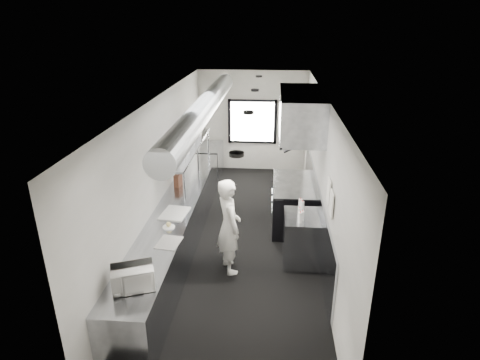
% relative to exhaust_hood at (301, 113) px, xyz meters
% --- Properties ---
extents(floor, '(3.00, 8.00, 0.01)m').
position_rel_exhaust_hood_xyz_m(floor, '(-1.10, -0.70, -2.39)').
color(floor, black).
rests_on(floor, ground).
extents(ceiling, '(3.00, 8.00, 0.01)m').
position_rel_exhaust_hood_xyz_m(ceiling, '(-1.10, -0.70, 0.41)').
color(ceiling, beige).
rests_on(ceiling, wall_back).
extents(wall_back, '(3.00, 0.02, 2.80)m').
position_rel_exhaust_hood_xyz_m(wall_back, '(-1.10, 3.30, -0.99)').
color(wall_back, silver).
rests_on(wall_back, floor).
extents(wall_front, '(3.00, 0.02, 2.80)m').
position_rel_exhaust_hood_xyz_m(wall_front, '(-1.10, -4.70, -0.99)').
color(wall_front, silver).
rests_on(wall_front, floor).
extents(wall_left, '(0.02, 8.00, 2.80)m').
position_rel_exhaust_hood_xyz_m(wall_left, '(-2.60, -0.70, -0.99)').
color(wall_left, silver).
rests_on(wall_left, floor).
extents(wall_right, '(0.02, 8.00, 2.80)m').
position_rel_exhaust_hood_xyz_m(wall_right, '(0.40, -0.70, -0.99)').
color(wall_right, silver).
rests_on(wall_right, floor).
extents(wall_cladding, '(0.03, 5.50, 1.10)m').
position_rel_exhaust_hood_xyz_m(wall_cladding, '(0.38, -0.40, -1.84)').
color(wall_cladding, gray).
rests_on(wall_cladding, wall_right).
extents(hvac_duct, '(0.40, 6.40, 0.40)m').
position_rel_exhaust_hood_xyz_m(hvac_duct, '(-1.80, -0.30, 0.16)').
color(hvac_duct, '#9CA1A5').
rests_on(hvac_duct, ceiling).
extents(service_window, '(1.36, 0.05, 1.25)m').
position_rel_exhaust_hood_xyz_m(service_window, '(-1.10, 3.26, -0.99)').
color(service_window, white).
rests_on(service_window, wall_back).
extents(exhaust_hood, '(0.81, 2.20, 0.88)m').
position_rel_exhaust_hood_xyz_m(exhaust_hood, '(0.00, 0.00, 0.00)').
color(exhaust_hood, gray).
rests_on(exhaust_hood, ceiling).
extents(prep_counter, '(0.70, 6.00, 0.90)m').
position_rel_exhaust_hood_xyz_m(prep_counter, '(-2.25, -1.20, -1.94)').
color(prep_counter, gray).
rests_on(prep_counter, floor).
extents(pass_shelf, '(0.45, 3.00, 0.68)m').
position_rel_exhaust_hood_xyz_m(pass_shelf, '(-2.29, 0.30, -0.86)').
color(pass_shelf, gray).
rests_on(pass_shelf, prep_counter).
extents(range, '(0.88, 1.60, 0.94)m').
position_rel_exhaust_hood_xyz_m(range, '(-0.06, 0.00, -1.92)').
color(range, black).
rests_on(range, floor).
extents(bottle_station, '(0.65, 0.80, 0.90)m').
position_rel_exhaust_hood_xyz_m(bottle_station, '(0.05, -1.40, -1.94)').
color(bottle_station, gray).
rests_on(bottle_station, floor).
extents(far_work_table, '(0.70, 1.20, 0.90)m').
position_rel_exhaust_hood_xyz_m(far_work_table, '(-2.25, 2.50, -1.94)').
color(far_work_table, gray).
rests_on(far_work_table, floor).
extents(notice_sheet_a, '(0.02, 0.28, 0.38)m').
position_rel_exhaust_hood_xyz_m(notice_sheet_a, '(0.37, -1.90, -0.79)').
color(notice_sheet_a, white).
rests_on(notice_sheet_a, wall_right).
extents(notice_sheet_b, '(0.02, 0.28, 0.38)m').
position_rel_exhaust_hood_xyz_m(notice_sheet_b, '(0.37, -2.25, -0.84)').
color(notice_sheet_b, white).
rests_on(notice_sheet_b, wall_right).
extents(line_cook, '(0.62, 0.73, 1.69)m').
position_rel_exhaust_hood_xyz_m(line_cook, '(-1.21, -1.77, -1.55)').
color(line_cook, silver).
rests_on(line_cook, floor).
extents(microwave, '(0.59, 0.52, 0.29)m').
position_rel_exhaust_hood_xyz_m(microwave, '(-2.23, -3.58, -1.34)').
color(microwave, silver).
rests_on(microwave, prep_counter).
extents(deli_tub_a, '(0.16, 0.16, 0.09)m').
position_rel_exhaust_hood_xyz_m(deli_tub_a, '(-2.36, -3.49, -1.44)').
color(deli_tub_a, '#B8C2B3').
rests_on(deli_tub_a, prep_counter).
extents(deli_tub_b, '(0.18, 0.18, 0.11)m').
position_rel_exhaust_hood_xyz_m(deli_tub_b, '(-2.40, -3.29, -1.44)').
color(deli_tub_b, '#B8C2B3').
rests_on(deli_tub_b, prep_counter).
extents(newspaper, '(0.38, 0.45, 0.01)m').
position_rel_exhaust_hood_xyz_m(newspaper, '(-2.06, -2.47, -1.49)').
color(newspaper, beige).
rests_on(newspaper, prep_counter).
extents(small_plate, '(0.24, 0.24, 0.02)m').
position_rel_exhaust_hood_xyz_m(small_plate, '(-2.18, -2.00, -1.48)').
color(small_plate, white).
rests_on(small_plate, prep_counter).
extents(pastry, '(0.08, 0.08, 0.08)m').
position_rel_exhaust_hood_xyz_m(pastry, '(-2.18, -2.00, -1.43)').
color(pastry, '#D5C170').
rests_on(pastry, small_plate).
extents(cutting_board, '(0.49, 0.61, 0.02)m').
position_rel_exhaust_hood_xyz_m(cutting_board, '(-2.20, -1.49, -1.48)').
color(cutting_board, silver).
rests_on(cutting_board, prep_counter).
extents(knife_block, '(0.14, 0.24, 0.25)m').
position_rel_exhaust_hood_xyz_m(knife_block, '(-2.42, -0.24, -1.37)').
color(knife_block, '#542E1D').
rests_on(knife_block, prep_counter).
extents(plate_stack_a, '(0.31, 0.31, 0.30)m').
position_rel_exhaust_hood_xyz_m(plate_stack_a, '(-2.31, -0.46, -0.67)').
color(plate_stack_a, white).
rests_on(plate_stack_a, pass_shelf).
extents(plate_stack_b, '(0.32, 0.32, 0.35)m').
position_rel_exhaust_hood_xyz_m(plate_stack_b, '(-2.30, -0.14, -0.65)').
color(plate_stack_b, white).
rests_on(plate_stack_b, pass_shelf).
extents(plate_stack_c, '(0.23, 0.23, 0.31)m').
position_rel_exhaust_hood_xyz_m(plate_stack_c, '(-2.29, 0.49, -0.66)').
color(plate_stack_c, white).
rests_on(plate_stack_c, pass_shelf).
extents(plate_stack_d, '(0.29, 0.29, 0.38)m').
position_rel_exhaust_hood_xyz_m(plate_stack_d, '(-2.28, 1.14, -0.63)').
color(plate_stack_d, white).
rests_on(plate_stack_d, pass_shelf).
extents(squeeze_bottle_a, '(0.08, 0.08, 0.19)m').
position_rel_exhaust_hood_xyz_m(squeeze_bottle_a, '(-0.02, -1.65, -1.40)').
color(squeeze_bottle_a, silver).
rests_on(squeeze_bottle_a, bottle_station).
extents(squeeze_bottle_b, '(0.06, 0.06, 0.17)m').
position_rel_exhaust_hood_xyz_m(squeeze_bottle_b, '(0.02, -1.57, -1.40)').
color(squeeze_bottle_b, silver).
rests_on(squeeze_bottle_b, bottle_station).
extents(squeeze_bottle_c, '(0.06, 0.06, 0.17)m').
position_rel_exhaust_hood_xyz_m(squeeze_bottle_c, '(-0.02, -1.44, -1.40)').
color(squeeze_bottle_c, silver).
rests_on(squeeze_bottle_c, bottle_station).
extents(squeeze_bottle_d, '(0.08, 0.08, 0.19)m').
position_rel_exhaust_hood_xyz_m(squeeze_bottle_d, '(0.04, -1.22, -1.39)').
color(squeeze_bottle_d, silver).
rests_on(squeeze_bottle_d, bottle_station).
extents(squeeze_bottle_e, '(0.08, 0.08, 0.19)m').
position_rel_exhaust_hood_xyz_m(squeeze_bottle_e, '(0.01, -1.12, -1.39)').
color(squeeze_bottle_e, silver).
rests_on(squeeze_bottle_e, bottle_station).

